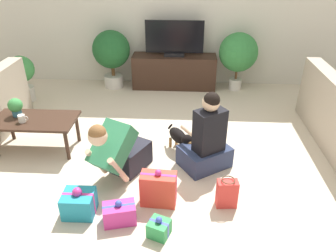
% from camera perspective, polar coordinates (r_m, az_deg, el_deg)
% --- Properties ---
extents(ground_plane, '(16.00, 16.00, 0.00)m').
position_cam_1_polar(ground_plane, '(3.82, -2.04, -6.55)').
color(ground_plane, beige).
extents(wall_back, '(8.40, 0.06, 2.60)m').
position_cam_1_polar(wall_back, '(5.80, 0.17, 19.91)').
color(wall_back, beige).
rests_on(wall_back, ground_plane).
extents(coffee_table, '(0.99, 0.53, 0.41)m').
position_cam_1_polar(coffee_table, '(4.21, -22.20, 0.55)').
color(coffee_table, '#382319').
rests_on(coffee_table, ground_plane).
extents(tv_console, '(1.43, 0.42, 0.57)m').
position_cam_1_polar(tv_console, '(5.78, 1.08, 9.47)').
color(tv_console, '#382319').
rests_on(tv_console, ground_plane).
extents(tv, '(0.97, 0.20, 0.59)m').
position_cam_1_polar(tv, '(5.62, 1.13, 14.67)').
color(tv, black).
rests_on(tv, tv_console).
extents(potted_plant_back_left, '(0.64, 0.64, 0.99)m').
position_cam_1_polar(potted_plant_back_left, '(5.77, -9.82, 12.56)').
color(potted_plant_back_left, beige).
rests_on(potted_plant_back_left, ground_plane).
extents(potted_plant_back_right, '(0.64, 0.64, 0.98)m').
position_cam_1_polar(potted_plant_back_right, '(5.69, 12.14, 12.27)').
color(potted_plant_back_right, beige).
rests_on(potted_plant_back_right, ground_plane).
extents(potted_plant_corner_left, '(0.41, 0.41, 0.73)m').
position_cam_1_polar(potted_plant_corner_left, '(5.67, -24.10, 8.24)').
color(potted_plant_corner_left, beige).
rests_on(potted_plant_corner_left, ground_plane).
extents(person_kneeling, '(0.63, 0.81, 0.77)m').
position_cam_1_polar(person_kneeling, '(3.48, -8.52, -4.24)').
color(person_kneeling, '#23232D').
rests_on(person_kneeling, ground_plane).
extents(person_sitting, '(0.65, 0.62, 0.93)m').
position_cam_1_polar(person_sitting, '(3.62, 6.75, -2.66)').
color(person_sitting, '#283351').
rests_on(person_sitting, ground_plane).
extents(dog, '(0.33, 0.45, 0.31)m').
position_cam_1_polar(dog, '(3.91, 2.13, -1.98)').
color(dog, black).
rests_on(dog, ground_plane).
extents(gift_box_a, '(0.33, 0.25, 0.25)m').
position_cam_1_polar(gift_box_a, '(3.09, -8.46, -14.81)').
color(gift_box_a, '#CC3389').
rests_on(gift_box_a, ground_plane).
extents(gift_box_b, '(0.22, 0.22, 0.20)m').
position_cam_1_polar(gift_box_b, '(2.96, -1.56, -17.34)').
color(gift_box_b, '#2D934C').
rests_on(gift_box_b, ground_plane).
extents(gift_box_c, '(0.29, 0.26, 0.30)m').
position_cam_1_polar(gift_box_c, '(3.23, -15.23, -12.84)').
color(gift_box_c, teal).
rests_on(gift_box_c, ground_plane).
extents(gift_box_d, '(0.35, 0.20, 0.39)m').
position_cam_1_polar(gift_box_d, '(3.20, -1.66, -10.88)').
color(gift_box_d, red).
rests_on(gift_box_d, ground_plane).
extents(gift_bag_a, '(0.21, 0.14, 0.31)m').
position_cam_1_polar(gift_bag_a, '(3.23, 10.22, -11.46)').
color(gift_bag_a, red).
rests_on(gift_bag_a, ground_plane).
extents(mug, '(0.12, 0.08, 0.09)m').
position_cam_1_polar(mug, '(4.16, -24.09, 1.20)').
color(mug, silver).
rests_on(mug, coffee_table).
extents(tabletop_plant, '(0.17, 0.17, 0.22)m').
position_cam_1_polar(tabletop_plant, '(4.31, -25.03, 3.12)').
color(tabletop_plant, '#336B84').
rests_on(tabletop_plant, coffee_table).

